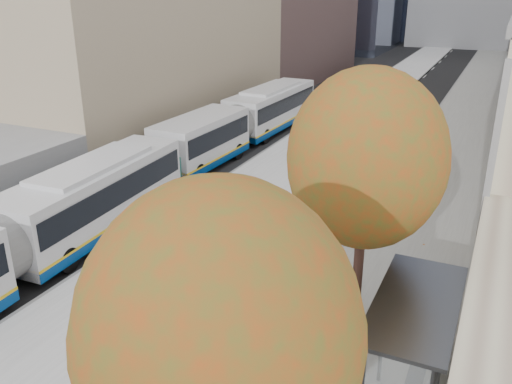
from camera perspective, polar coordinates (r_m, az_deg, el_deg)
The scene contains 8 objects.
bus_platform at distance 38.15m, azimuth 8.23°, elevation 6.74°, with size 4.25×150.00×0.15m, color #ACACAC.
sidewalk at distance 36.76m, azimuth 20.25°, elevation 5.00°, with size 4.75×150.00×0.08m, color gray.
bus_shelter at distance 13.61m, azimuth 17.16°, elevation -12.74°, with size 1.90×4.40×2.53m.
tree_b at distance 7.72m, azimuth -3.83°, elevation -15.03°, with size 4.00×4.00×6.97m.
tree_c at distance 14.43m, azimuth 11.57°, elevation 3.38°, with size 4.20×4.20×7.28m.
bus_near at distance 20.11m, azimuth -22.94°, elevation -4.11°, with size 3.30×16.81×2.78m.
bus_far at distance 33.88m, azimuth -1.11°, elevation 7.62°, with size 3.02×16.82×2.79m.
distant_car at distance 56.85m, azimuth 10.21°, elevation 12.05°, with size 1.56×3.87×1.32m, color white.
Camera 1 is at (6.67, -0.40, 9.62)m, focal length 38.00 mm.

